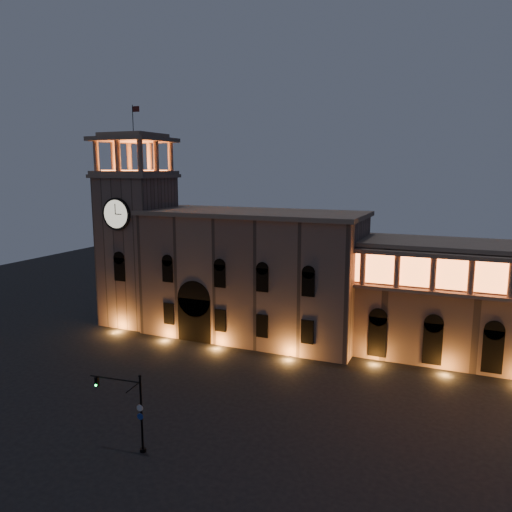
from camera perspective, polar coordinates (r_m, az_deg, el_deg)
name	(u,v)px	position (r m, az deg, el deg)	size (l,w,h in m)	color
ground	(184,401)	(53.11, -8.25, -16.12)	(160.00, 160.00, 0.00)	black
government_building	(252,274)	(69.72, -0.48, -2.08)	(30.80, 12.80, 17.60)	#7B5E50
clock_tower	(138,241)	(77.46, -13.37, 1.65)	(9.80, 9.80, 32.40)	#7B5E50
traffic_light	(132,410)	(44.26, -13.95, -16.73)	(4.94, 0.87, 6.79)	black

